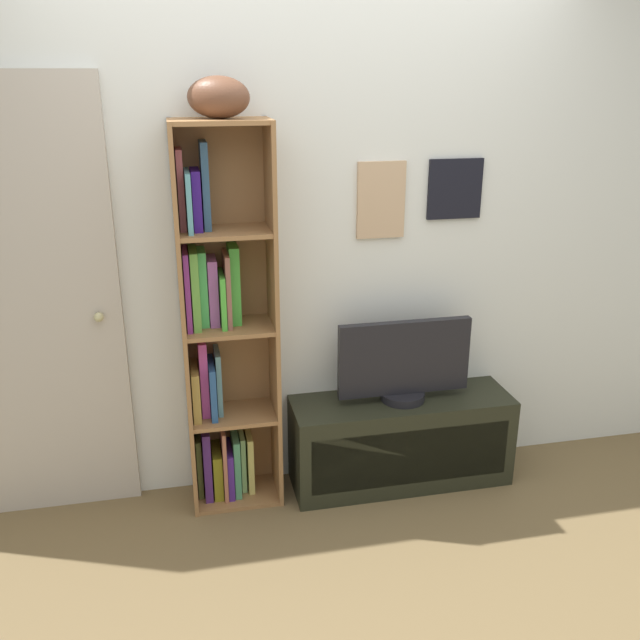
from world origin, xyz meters
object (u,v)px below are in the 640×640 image
(football, at_px, (218,97))
(door, at_px, (23,311))
(bookshelf, at_px, (220,339))
(tv_stand, at_px, (401,440))
(television, at_px, (404,362))

(football, xyz_separation_m, door, (-0.90, 0.12, -0.91))
(bookshelf, distance_m, football, 1.08)
(bookshelf, xyz_separation_m, football, (0.04, -0.03, 1.08))
(football, height_order, door, door)
(tv_stand, bearing_deg, door, 175.01)
(television, relative_size, door, 0.33)
(tv_stand, bearing_deg, bookshelf, 175.59)
(tv_stand, xyz_separation_m, door, (-1.75, 0.15, 0.78))
(football, relative_size, tv_stand, 0.24)
(football, bearing_deg, television, -2.35)
(football, distance_m, television, 1.51)
(bookshelf, distance_m, door, 0.88)
(tv_stand, bearing_deg, television, 90.00)
(door, bearing_deg, football, -7.38)
(football, relative_size, door, 0.13)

